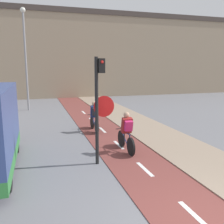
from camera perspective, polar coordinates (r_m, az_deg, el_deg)
name	(u,v)px	position (r m, az deg, el deg)	size (l,w,h in m)	color
building_row_background	(63,55)	(27.73, -11.03, 12.71)	(60.00, 5.20, 8.65)	gray
traffic_light_pole	(99,100)	(7.76, -2.95, 2.87)	(0.67, 0.25, 3.39)	black
street_lamp_far	(25,49)	(18.80, -19.25, 13.40)	(0.36, 0.36, 7.05)	gray
cyclist_near	(126,133)	(9.15, 3.33, -4.80)	(0.46, 1.68, 1.49)	black
cyclist_far	(94,117)	(12.05, -4.03, -1.13)	(0.46, 1.63, 1.47)	black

